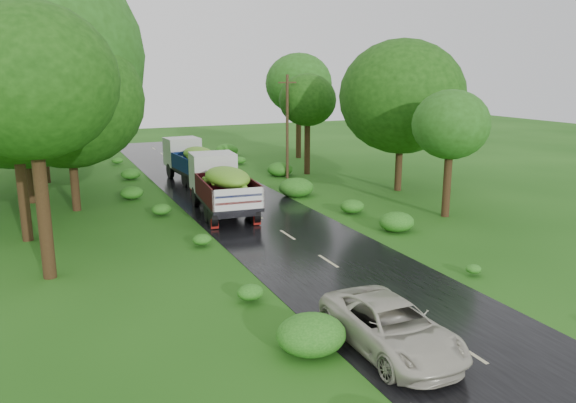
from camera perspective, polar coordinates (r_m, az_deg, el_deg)
ground at (r=19.37m, az=9.76°, el=-9.62°), size 120.00×120.00×0.00m
road at (r=23.40m, az=2.96°, el=-5.35°), size 6.50×80.00×0.02m
road_lines at (r=24.24m, az=1.89°, el=-4.64°), size 0.12×69.60×0.00m
truck_near at (r=29.95m, az=-6.82°, el=1.96°), size 3.04×7.13×2.92m
truck_far at (r=38.91m, az=-9.77°, el=4.33°), size 2.81×6.75×2.77m
car at (r=15.78m, az=10.45°, el=-12.39°), size 2.24×4.84×1.34m
utility_pole at (r=39.10m, az=-0.08°, el=7.70°), size 1.25×0.33×7.16m
trees_left at (r=36.36m, az=-24.57°, el=11.14°), size 6.80×32.70×10.55m
trees_right at (r=38.72m, az=6.97°, el=10.46°), size 6.15×24.36×7.85m
shrubs at (r=31.29m, az=-4.51°, el=0.06°), size 11.90×44.00×0.70m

